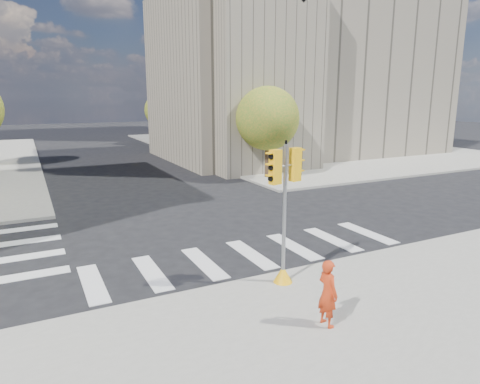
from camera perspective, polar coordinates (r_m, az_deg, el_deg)
name	(u,v)px	position (r m, az deg, el deg)	size (l,w,h in m)	color
ground	(230,238)	(17.09, -1.39, -6.12)	(160.00, 160.00, 0.00)	black
sidewalk_far_right	(291,145)	(49.03, 6.85, 6.25)	(28.00, 40.00, 0.15)	gray
civic_building	(294,76)	(40.59, 7.26, 15.08)	(26.00, 16.00, 19.39)	gray
office_tower	(243,27)	(64.28, 0.41, 21.20)	(20.00, 18.00, 30.00)	#9EA0A3
tree_re_near	(267,119)	(28.57, 3.68, 9.75)	(4.20, 4.20, 6.16)	#382616
tree_re_mid	(200,109)	(39.38, -5.30, 10.97)	(4.60, 4.60, 6.66)	#382616
tree_re_far	(162,110)	(50.75, -10.34, 10.65)	(4.00, 4.00, 5.88)	#382616
lamp_near	(246,109)	(32.29, 0.84, 11.05)	(0.35, 0.18, 8.11)	black
lamp_far	(183,105)	(45.17, -7.54, 11.42)	(0.35, 0.18, 8.11)	black
traffic_signal	(284,225)	(12.32, 5.90, -4.39)	(1.08, 0.56, 4.18)	#FFB30D
photographer	(328,293)	(10.55, 11.62, -13.06)	(0.60, 0.39, 1.64)	red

